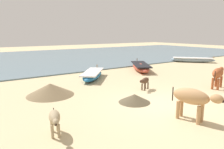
% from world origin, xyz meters
% --- Properties ---
extents(ground, '(80.00, 80.00, 0.00)m').
position_xyz_m(ground, '(0.00, 0.00, 0.00)').
color(ground, '#CCB789').
extents(sea_water, '(60.00, 20.00, 0.08)m').
position_xyz_m(sea_water, '(0.00, 17.95, 0.04)').
color(sea_water, slate).
rests_on(sea_water, ground).
extents(fishing_boat_0, '(2.86, 3.74, 0.71)m').
position_xyz_m(fishing_boat_0, '(4.33, 6.22, 0.28)').
color(fishing_boat_0, '#B74733').
rests_on(fishing_boat_0, ground).
extents(fishing_boat_1, '(2.87, 3.14, 0.66)m').
position_xyz_m(fishing_boat_1, '(-0.01, 5.75, 0.25)').
color(fishing_boat_1, '#1E669E').
rests_on(fishing_boat_1, ground).
extents(fishing_boat_3, '(3.40, 3.60, 0.63)m').
position_xyz_m(fishing_boat_3, '(11.51, 6.85, 0.24)').
color(fishing_boat_3, '#8CA5B7').
rests_on(fishing_boat_3, ground).
extents(cow_adult_tan, '(0.70, 1.61, 1.06)m').
position_xyz_m(cow_adult_tan, '(-0.43, -1.54, 0.76)').
color(cow_adult_tan, tan).
rests_on(cow_adult_tan, ground).
extents(calf_near_dark, '(0.90, 0.53, 0.60)m').
position_xyz_m(calf_near_dark, '(0.90, 2.06, 0.43)').
color(calf_near_dark, '#4C3323').
rests_on(calf_near_dark, ground).
extents(calf_far_dun, '(0.49, 1.03, 0.68)m').
position_xyz_m(calf_far_dun, '(-4.38, -0.04, 0.49)').
color(calf_far_dun, tan).
rests_on(calf_far_dun, ground).
extents(cow_second_adult_rust, '(1.57, 0.79, 1.04)m').
position_xyz_m(cow_second_adult_rust, '(4.17, 0.24, 0.74)').
color(cow_second_adult_rust, '#9E4C28').
rests_on(cow_second_adult_rust, ground).
extents(debris_pile_0, '(2.37, 2.37, 0.54)m').
position_xyz_m(debris_pile_0, '(-3.27, 3.76, 0.27)').
color(debris_pile_0, '#7A6647').
rests_on(debris_pile_0, ground).
extents(debris_pile_1, '(1.58, 1.58, 0.34)m').
position_xyz_m(debris_pile_1, '(-0.77, 0.88, 0.17)').
color(debris_pile_1, brown).
rests_on(debris_pile_1, ground).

